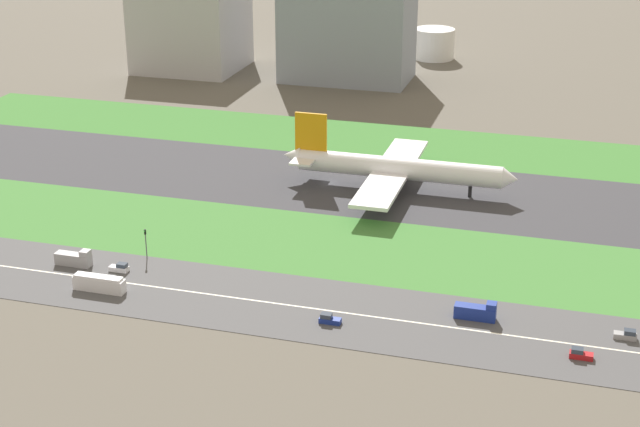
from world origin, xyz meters
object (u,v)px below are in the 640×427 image
object	(u,v)px
airliner	(393,168)
hangar_building	(348,27)
bus_0	(99,283)
terminal_building	(191,29)
car_1	(329,319)
traffic_light	(146,242)
car_2	(120,268)
car_0	(626,335)
fuel_tank_west	(434,44)
truck_1	(476,312)
truck_2	(74,259)
car_3	(580,354)

from	to	relation	value
airliner	hangar_building	xyz separation A→B (m)	(-42.73, 114.00, 14.18)
bus_0	terminal_building	size ratio (longest dim) A/B	0.29
car_1	traffic_light	size ratio (longest dim) A/B	0.61
bus_0	car_2	distance (m)	10.04
car_0	traffic_light	xyz separation A→B (m)	(-106.31, 7.99, 3.37)
car_2	fuel_tank_west	xyz separation A→B (m)	(31.51, 227.00, 5.42)
truck_1	hangar_building	size ratio (longest dim) A/B	0.17
car_2	hangar_building	distance (m)	183.11
truck_2	hangar_building	distance (m)	183.70
traffic_light	car_3	bearing A→B (deg)	-10.41
car_3	terminal_building	xyz separation A→B (m)	(-160.89, 192.00, 15.11)
airliner	fuel_tank_west	xyz separation A→B (m)	(-16.33, 159.00, 0.12)
car_0	truck_1	bearing A→B (deg)	-180.00
hangar_building	fuel_tank_west	size ratio (longest dim) A/B	2.85
car_1	traffic_light	distance (m)	52.15
airliner	truck_2	distance (m)	90.26
fuel_tank_west	car_1	bearing A→B (deg)	-85.15
truck_1	bus_0	bearing A→B (deg)	-172.84
bus_0	car_2	bearing A→B (deg)	-88.24
car_2	bus_0	bearing A→B (deg)	-88.24
car_0	hangar_building	xyz separation A→B (m)	(-103.99, 182.00, 19.49)
bus_0	car_3	bearing A→B (deg)	-180.00
car_1	terminal_building	xyz separation A→B (m)	(-111.81, 192.00, 15.11)
car_3	traffic_light	xyz separation A→B (m)	(-97.91, 17.99, 3.37)
bus_0	fuel_tank_west	bearing A→B (deg)	-97.50
truck_2	traffic_light	world-z (taller)	traffic_light
fuel_tank_west	terminal_building	bearing A→B (deg)	-153.86
car_0	bus_0	bearing A→B (deg)	-174.75
hangar_building	truck_2	bearing A→B (deg)	-95.16
truck_1	fuel_tank_west	size ratio (longest dim) A/B	0.49
truck_2	fuel_tank_west	xyz separation A→B (m)	(42.85, 227.00, 4.68)
truck_2	car_2	size ratio (longest dim) A/B	1.91
car_2	terminal_building	bearing A→B (deg)	108.30
car_0	terminal_building	world-z (taller)	terminal_building
car_0	truck_1	world-z (taller)	truck_1
car_1	fuel_tank_west	world-z (taller)	fuel_tank_west
car_1	fuel_tank_west	size ratio (longest dim) A/B	0.26
airliner	car_2	size ratio (longest dim) A/B	14.77
car_1	airliner	bearing A→B (deg)	-87.23
bus_0	truck_1	size ratio (longest dim) A/B	1.38
truck_1	terminal_building	bearing A→B (deg)	127.58
airliner	truck_1	distance (m)	75.30
car_1	car_3	world-z (taller)	same
truck_1	hangar_building	xyz separation A→B (m)	(-74.75, 182.00, 18.74)
truck_2	traffic_light	bearing A→B (deg)	29.50
terminal_building	bus_0	bearing A→B (deg)	-72.51
car_0	truck_1	distance (m)	29.25
car_0	traffic_light	bearing A→B (deg)	175.70
car_2	car_0	bearing A→B (deg)	0.00
car_2	truck_2	bearing A→B (deg)	-180.00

